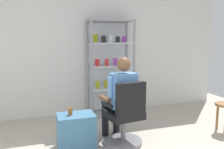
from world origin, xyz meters
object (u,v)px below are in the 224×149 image
office_chair (125,120)px  seated_shopkeeper (120,95)px  tea_glass (70,111)px  storage_crate (76,131)px  display_cabinet_main (109,67)px

office_chair → seated_shopkeeper: 0.36m
tea_glass → storage_crate: bearing=-4.5°
seated_shopkeeper → tea_glass: (-0.73, 0.01, -0.17)m
storage_crate → display_cabinet_main: bearing=55.6°
display_cabinet_main → storage_crate: display_cabinet_main is taller
storage_crate → tea_glass: size_ratio=5.14×
display_cabinet_main → office_chair: display_cabinet_main is taller
seated_shopkeeper → tea_glass: seated_shopkeeper is taller
office_chair → tea_glass: bearing=167.5°
tea_glass → display_cabinet_main: bearing=53.4°
office_chair → storage_crate: size_ratio=1.85×
office_chair → storage_crate: 0.71m
office_chair → storage_crate: bearing=166.6°
display_cabinet_main → tea_glass: 1.73m
display_cabinet_main → office_chair: 1.64m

